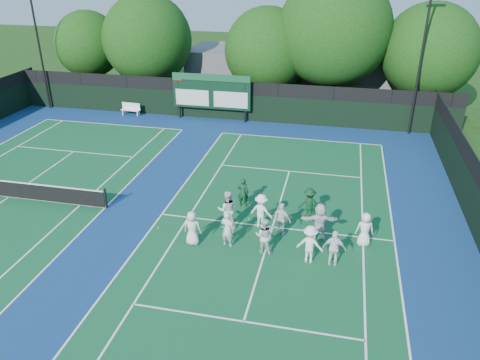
% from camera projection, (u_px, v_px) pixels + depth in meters
% --- Properties ---
extents(ground, '(120.00, 120.00, 0.00)m').
position_uv_depth(ground, '(269.00, 239.00, 20.96)').
color(ground, '#183A0F').
rests_on(ground, ground).
extents(court_apron, '(34.00, 32.00, 0.01)m').
position_uv_depth(court_apron, '(152.00, 213.00, 23.01)').
color(court_apron, navy).
rests_on(court_apron, ground).
extents(near_court, '(11.05, 23.85, 0.01)m').
position_uv_depth(near_court, '(272.00, 227.00, 21.83)').
color(near_court, '#10512A').
rests_on(near_court, ground).
extents(left_court, '(11.05, 23.85, 0.01)m').
position_uv_depth(left_court, '(9.00, 197.00, 24.57)').
color(left_court, '#10512A').
rests_on(left_court, ground).
extents(back_fence, '(34.00, 0.08, 3.00)m').
position_uv_depth(back_fence, '(226.00, 102.00, 35.61)').
color(back_fence, black).
rests_on(back_fence, ground).
extents(scoreboard, '(6.00, 0.21, 3.55)m').
position_uv_depth(scoreboard, '(211.00, 92.00, 35.08)').
color(scoreboard, black).
rests_on(scoreboard, ground).
extents(clubhouse, '(18.00, 6.00, 4.00)m').
position_uv_depth(clubhouse, '(291.00, 73.00, 41.58)').
color(clubhouse, slate).
rests_on(clubhouse, ground).
extents(light_pole_left, '(1.20, 0.30, 10.12)m').
position_uv_depth(light_pole_left, '(36.00, 29.00, 36.12)').
color(light_pole_left, black).
rests_on(light_pole_left, ground).
extents(light_pole_right, '(1.20, 0.30, 10.12)m').
position_uv_depth(light_pole_right, '(424.00, 43.00, 30.55)').
color(light_pole_right, black).
rests_on(light_pole_right, ground).
extents(tennis_net, '(11.30, 0.10, 1.10)m').
position_uv_depth(tennis_net, '(7.00, 189.00, 24.36)').
color(tennis_net, black).
rests_on(tennis_net, ground).
extents(bench, '(1.57, 0.53, 0.97)m').
position_uv_depth(bench, '(131.00, 109.00, 36.90)').
color(bench, white).
rests_on(bench, ground).
extents(tree_a, '(5.58, 5.58, 7.40)m').
position_uv_depth(tree_a, '(90.00, 46.00, 39.90)').
color(tree_a, '#311E0D').
rests_on(tree_a, ground).
extents(tree_b, '(7.31, 7.31, 8.85)m').
position_uv_depth(tree_b, '(150.00, 42.00, 38.60)').
color(tree_b, '#311E0D').
rests_on(tree_b, ground).
extents(tree_c, '(6.70, 6.70, 8.04)m').
position_uv_depth(tree_c, '(269.00, 53.00, 36.85)').
color(tree_c, '#311E0D').
rests_on(tree_c, ground).
extents(tree_d, '(8.53, 8.53, 10.63)m').
position_uv_depth(tree_d, '(336.00, 33.00, 35.15)').
color(tree_d, '#311E0D').
rests_on(tree_d, ground).
extents(tree_e, '(7.02, 7.02, 8.61)m').
position_uv_depth(tree_e, '(431.00, 54.00, 34.32)').
color(tree_e, '#311E0D').
rests_on(tree_e, ground).
extents(tennis_ball_0, '(0.07, 0.07, 0.07)m').
position_uv_depth(tennis_ball_0, '(249.00, 219.00, 22.46)').
color(tennis_ball_0, '#D0DB19').
rests_on(tennis_ball_0, ground).
extents(tennis_ball_3, '(0.07, 0.07, 0.07)m').
position_uv_depth(tennis_ball_3, '(159.00, 228.00, 21.71)').
color(tennis_ball_3, '#D0DB19').
rests_on(tennis_ball_3, ground).
extents(tennis_ball_4, '(0.07, 0.07, 0.07)m').
position_uv_depth(tennis_ball_4, '(319.00, 228.00, 21.69)').
color(tennis_ball_4, '#D0DB19').
rests_on(tennis_ball_4, ground).
extents(tennis_ball_5, '(0.07, 0.07, 0.07)m').
position_uv_depth(tennis_ball_5, '(359.00, 223.00, 22.10)').
color(tennis_ball_5, '#D0DB19').
rests_on(tennis_ball_5, ground).
extents(player_front_0, '(0.79, 0.52, 1.60)m').
position_uv_depth(player_front_0, '(192.00, 228.00, 20.26)').
color(player_front_0, silver).
rests_on(player_front_0, ground).
extents(player_front_1, '(0.70, 0.54, 1.69)m').
position_uv_depth(player_front_1, '(227.00, 229.00, 20.10)').
color(player_front_1, silver).
rests_on(player_front_1, ground).
extents(player_front_2, '(0.82, 0.66, 1.62)m').
position_uv_depth(player_front_2, '(264.00, 236.00, 19.69)').
color(player_front_2, silver).
rests_on(player_front_2, ground).
extents(player_front_3, '(1.14, 0.73, 1.68)m').
position_uv_depth(player_front_3, '(310.00, 244.00, 19.05)').
color(player_front_3, white).
rests_on(player_front_3, ground).
extents(player_front_4, '(0.95, 0.43, 1.58)m').
position_uv_depth(player_front_4, '(334.00, 248.00, 18.88)').
color(player_front_4, white).
rests_on(player_front_4, ground).
extents(player_back_0, '(1.07, 0.92, 1.88)m').
position_uv_depth(player_back_0, '(227.00, 210.00, 21.44)').
color(player_back_0, silver).
rests_on(player_back_0, ground).
extents(player_back_1, '(1.20, 0.88, 1.67)m').
position_uv_depth(player_back_1, '(261.00, 211.00, 21.53)').
color(player_back_1, white).
rests_on(player_back_1, ground).
extents(player_back_2, '(1.02, 0.72, 1.60)m').
position_uv_depth(player_back_2, '(282.00, 219.00, 20.93)').
color(player_back_2, silver).
rests_on(player_back_2, ground).
extents(player_back_3, '(1.73, 0.80, 1.80)m').
position_uv_depth(player_back_3, '(320.00, 222.00, 20.54)').
color(player_back_3, silver).
rests_on(player_back_3, ground).
extents(player_back_4, '(0.82, 0.59, 1.58)m').
position_uv_depth(player_back_4, '(365.00, 229.00, 20.17)').
color(player_back_4, white).
rests_on(player_back_4, ground).
extents(coach_left, '(0.59, 0.41, 1.55)m').
position_uv_depth(coach_left, '(243.00, 192.00, 23.35)').
color(coach_left, '#0F371F').
rests_on(coach_left, ground).
extents(coach_right, '(1.13, 0.80, 1.60)m').
position_uv_depth(coach_right, '(309.00, 204.00, 22.23)').
color(coach_right, '#0E351A').
rests_on(coach_right, ground).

